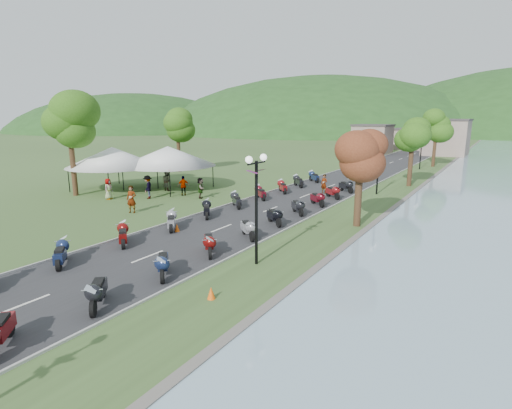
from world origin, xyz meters
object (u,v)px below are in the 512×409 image
Objects in this scene: pedestrian_a at (132,213)px; pedestrian_c at (149,199)px; vendor_tent_main at (169,168)px; pedestrian_b at (167,191)px.

pedestrian_c is at bearing 103.97° from pedestrian_a.
pedestrian_b is (0.61, -0.95, -2.00)m from vendor_tent_main.
vendor_tent_main is 5.20m from pedestrian_c.
pedestrian_a reaches higher than pedestrian_c.
pedestrian_a is at bearing 120.87° from pedestrian_b.
pedestrian_a is 1.01× the size of pedestrian_c.
pedestrian_b is 0.96× the size of pedestrian_c.
vendor_tent_main is at bearing 170.18° from pedestrian_c.
pedestrian_c is (1.25, -3.47, 0.00)m from pedestrian_b.
vendor_tent_main reaches higher than pedestrian_b.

